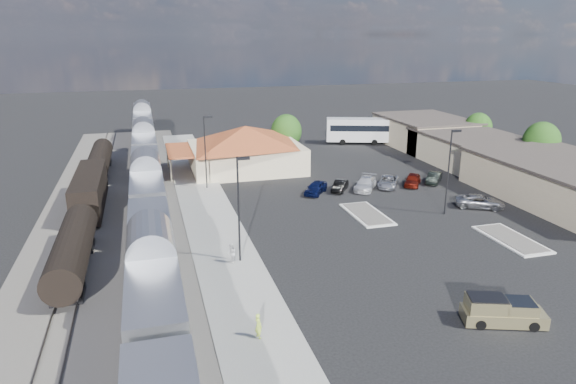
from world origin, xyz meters
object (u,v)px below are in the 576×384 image
object	(u,v)px
station_depot	(245,148)
coach_bus	(366,129)
pickup_truck	(504,312)
suv	(480,202)

from	to	relation	value
station_depot	coach_bus	distance (m)	26.43
station_depot	pickup_truck	size ratio (longest dim) A/B	3.31
station_depot	coach_bus	world-z (taller)	station_depot
station_depot	coach_bus	xyz separation A→B (m)	(23.54, 12.00, -0.62)
coach_bus	pickup_truck	bearing A→B (deg)	-176.43
pickup_truck	coach_bus	distance (m)	57.97
suv	station_depot	bearing A→B (deg)	71.73
pickup_truck	coach_bus	size ratio (longest dim) A/B	0.40
station_depot	suv	distance (m)	31.66
station_depot	suv	world-z (taller)	station_depot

